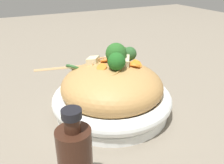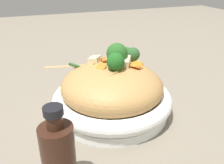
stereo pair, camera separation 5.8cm
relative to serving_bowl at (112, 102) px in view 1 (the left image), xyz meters
name	(u,v)px [view 1 (the left image)]	position (x,y,z in m)	size (l,w,h in m)	color
ground_plane	(112,112)	(0.00, 0.00, -0.03)	(3.00, 3.00, 0.00)	gray
serving_bowl	(112,102)	(0.00, 0.00, 0.00)	(0.29, 0.29, 0.06)	white
noodle_heap	(112,86)	(0.00, 0.00, 0.04)	(0.25, 0.25, 0.11)	#B5874C
broccoli_florets	(119,56)	(-0.02, 0.03, 0.11)	(0.13, 0.13, 0.08)	#A5B97C
carrot_coins	(124,65)	(0.00, 0.03, 0.09)	(0.08, 0.14, 0.03)	orange
zucchini_slices	(95,65)	(-0.05, -0.02, 0.09)	(0.12, 0.15, 0.05)	beige
chicken_chunks	(112,62)	(-0.02, 0.01, 0.10)	(0.10, 0.10, 0.03)	beige
soy_sauce_bottle	(75,161)	(0.19, -0.16, 0.04)	(0.05, 0.05, 0.16)	#381E14
chopsticks_pair	(65,67)	(-0.34, -0.02, -0.03)	(0.06, 0.22, 0.01)	tan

